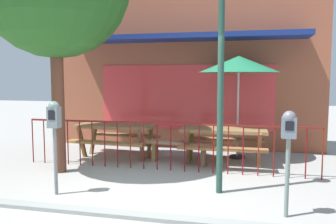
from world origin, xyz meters
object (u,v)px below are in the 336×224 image
parking_meter_far (54,123)px  picnic_table_right (224,136)px  parking_meter_near (289,135)px  picnic_table_left (116,131)px  patio_umbrella (239,65)px  street_lamp (221,29)px  patio_bench (179,147)px

parking_meter_far → picnic_table_right: bearing=46.6°
parking_meter_near → picnic_table_left: bearing=141.4°
picnic_table_right → parking_meter_far: bearing=-133.4°
picnic_table_left → patio_umbrella: 3.21m
picnic_table_right → parking_meter_far: parking_meter_far is taller
picnic_table_right → patio_umbrella: bearing=66.7°
picnic_table_left → patio_umbrella: (2.76, 0.56, 1.54)m
parking_meter_near → street_lamp: bearing=140.2°
picnic_table_left → parking_meter_far: 2.73m
parking_meter_near → street_lamp: 1.95m
picnic_table_left → parking_meter_near: 4.52m
patio_umbrella → street_lamp: 2.61m
street_lamp → patio_bench: bearing=120.0°
patio_umbrella → patio_bench: patio_umbrella is taller
street_lamp → parking_meter_near: bearing=-39.8°
parking_meter_near → street_lamp: size_ratio=0.36×
patio_bench → street_lamp: street_lamp is taller
picnic_table_left → parking_meter_near: bearing=-38.6°
patio_umbrella → patio_bench: 2.32m
picnic_table_left → parking_meter_near: (3.51, -2.80, 0.49)m
street_lamp → patio_umbrella: bearing=85.4°
picnic_table_right → patio_bench: 1.00m
picnic_table_right → patio_umbrella: 1.69m
patio_umbrella → parking_meter_near: patio_umbrella is taller
patio_umbrella → parking_meter_far: (-2.73, -3.24, -1.00)m
street_lamp → picnic_table_right: bearing=92.0°
picnic_table_right → patio_bench: (-0.96, -0.16, -0.26)m
patio_umbrella → street_lamp: size_ratio=0.59×
picnic_table_left → patio_umbrella: patio_umbrella is taller
picnic_table_left → picnic_table_right: (2.49, -0.08, 0.00)m
picnic_table_right → parking_meter_far: size_ratio=1.22×
picnic_table_left → picnic_table_right: bearing=-1.7°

